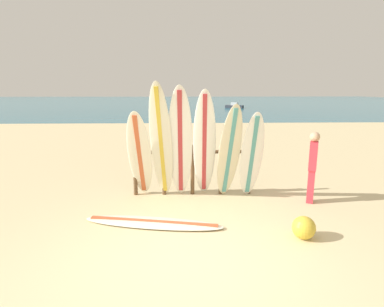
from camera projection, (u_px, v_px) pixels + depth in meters
name	position (u px, v px, depth m)	size (l,w,h in m)	color
ground_plane	(183.00, 262.00, 4.30)	(120.00, 120.00, 0.00)	beige
ocean_water	(181.00, 101.00, 61.02)	(120.00, 80.00, 0.01)	teal
surfboard_rack	(192.00, 165.00, 6.95)	(2.70, 0.09, 1.14)	brown
surfboard_leaning_far_left	(140.00, 155.00, 6.56)	(0.55, 0.98, 1.98)	white
surfboard_leaning_left	(161.00, 143.00, 6.41)	(0.57, 0.99, 2.55)	silver
surfboard_leaning_center_left	(180.00, 144.00, 6.46)	(0.53, 0.94, 2.47)	white
surfboard_leaning_center	(204.00, 145.00, 6.55)	(0.54, 0.97, 2.40)	white
surfboard_leaning_center_right	(229.00, 153.00, 6.49)	(0.60, 0.88, 2.11)	beige
surfboard_leaning_right	(252.00, 156.00, 6.56)	(0.51, 0.71, 1.95)	white
surfboard_lying_on_sand	(153.00, 223.00, 5.48)	(2.58, 0.97, 0.08)	white
beachgoer_standing	(313.00, 164.00, 6.40)	(0.24, 0.29, 1.52)	#D8333F
small_boat_offshore	(234.00, 106.00, 39.23)	(2.42, 1.80, 0.71)	#333842
beach_ball	(304.00, 228.00, 4.94)	(0.38, 0.38, 0.38)	gold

